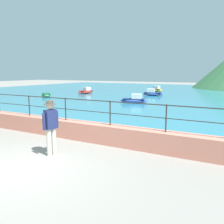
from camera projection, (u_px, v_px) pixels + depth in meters
ground_plane at (20, 170)px, 6.34m from camera, size 120.00×120.00×0.00m
promenade_wall at (87, 131)px, 9.05m from camera, size 20.00×0.56×0.70m
railing at (87, 106)px, 8.89m from camera, size 18.44×0.04×0.90m
lake_water at (192, 94)px, 28.74m from camera, size 64.00×44.32×0.06m
person_walking at (51, 125)px, 7.30m from camera, size 0.38×0.56×1.75m
boat_0 at (86, 91)px, 28.87m from camera, size 1.34×2.43×0.76m
boat_1 at (46, 95)px, 25.03m from camera, size 2.31×2.21×0.36m
boat_2 at (134, 100)px, 19.84m from camera, size 2.46×1.50×0.76m
boat_4 at (155, 89)px, 32.14m from camera, size 2.46×1.47×0.76m
boat_5 at (153, 93)px, 26.18m from camera, size 2.39×1.16×0.76m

